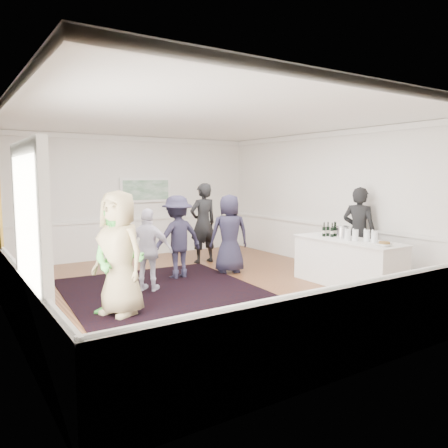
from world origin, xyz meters
TOP-DOWN VIEW (x-y plane):
  - floor at (0.00, 0.00)m, footprint 8.00×8.00m
  - ceiling at (0.00, 0.00)m, footprint 7.00×8.00m
  - wall_left at (-3.50, 0.00)m, footprint 0.02×8.00m
  - wall_right at (3.50, 0.00)m, footprint 0.02×8.00m
  - wall_back at (0.00, 4.00)m, footprint 7.00×0.02m
  - wall_front at (0.00, -4.00)m, footprint 7.00×0.02m
  - wainscoting at (0.00, 0.00)m, footprint 7.00×8.00m
  - doorway at (-3.45, -1.90)m, footprint 0.10×1.78m
  - landscape_painting at (0.40, 3.95)m, footprint 1.44×0.06m
  - area_rug at (-0.86, -0.04)m, footprint 3.72×4.71m
  - serving_table at (2.45, -1.29)m, footprint 0.87×2.28m
  - bartender at (3.20, -0.90)m, footprint 0.68×0.82m
  - guest_tan at (-1.97, -0.60)m, footprint 0.97×1.13m
  - guest_green at (-1.99, -0.62)m, footprint 1.05×1.02m
  - guest_lilac at (-1.04, 0.45)m, footprint 0.93×0.91m
  - guest_dark_a at (-0.10, 1.11)m, footprint 1.18×0.72m
  - guest_dark_b at (1.19, 2.25)m, footprint 0.73×0.49m
  - guest_navy at (1.11, 0.95)m, footprint 1.00×0.82m
  - wine_bottles at (2.50, -0.78)m, footprint 0.34×0.22m
  - juice_pitchers at (2.46, -1.63)m, footprint 0.37×0.60m
  - ice_bucket at (2.46, -1.11)m, footprint 0.26×0.26m
  - nut_bowl at (2.35, -2.18)m, footprint 0.26×0.26m

SIDE VIEW (x-z plane):
  - floor at x=0.00m, z-range 0.00..0.00m
  - area_rug at x=-0.86m, z-range 0.00..0.02m
  - serving_table at x=2.45m, z-range 0.00..0.93m
  - wainscoting at x=0.00m, z-range 0.00..1.00m
  - guest_lilac at x=-1.04m, z-range 0.00..1.57m
  - guest_green at x=-1.99m, z-range 0.00..1.71m
  - guest_dark_a at x=-0.10m, z-range 0.00..1.76m
  - guest_navy at x=1.11m, z-range 0.00..1.76m
  - nut_bowl at x=2.35m, z-range 0.92..1.00m
  - bartender at x=3.20m, z-range 0.00..1.94m
  - guest_tan at x=-1.97m, z-range 0.00..1.95m
  - guest_dark_b at x=1.19m, z-range 0.00..1.98m
  - ice_bucket at x=2.46m, z-range 0.92..1.16m
  - juice_pitchers at x=2.46m, z-range 0.92..1.16m
  - wine_bottles at x=2.50m, z-range 0.92..1.23m
  - doorway at x=-3.45m, z-range 0.14..2.70m
  - wall_left at x=-3.50m, z-range 0.00..3.20m
  - wall_right at x=3.50m, z-range 0.00..3.20m
  - wall_back at x=0.00m, z-range 0.00..3.20m
  - wall_front at x=0.00m, z-range 0.00..3.20m
  - landscape_painting at x=0.40m, z-range 1.45..2.11m
  - ceiling at x=0.00m, z-range 3.19..3.21m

